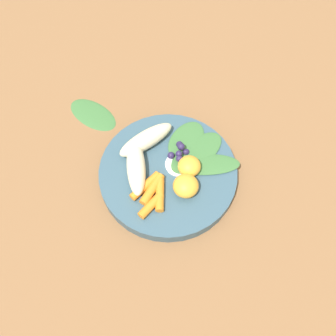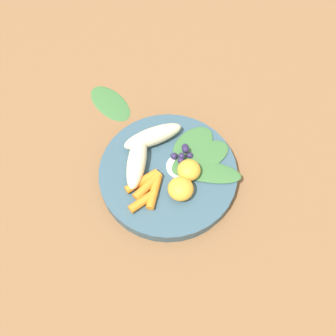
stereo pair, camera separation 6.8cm
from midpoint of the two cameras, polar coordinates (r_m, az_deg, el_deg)
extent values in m
plane|color=brown|center=(0.71, -2.72, -1.63)|extent=(2.40, 2.40, 0.00)
cylinder|color=#385666|center=(0.70, -2.77, -1.15)|extent=(0.25, 0.25, 0.03)
ellipsoid|color=beige|center=(0.68, -7.65, -0.05)|extent=(0.08, 0.12, 0.03)
ellipsoid|color=beige|center=(0.70, -6.06, 3.99)|extent=(0.09, 0.11, 0.03)
ellipsoid|color=#F4A833|center=(0.67, 0.34, 0.01)|extent=(0.04, 0.04, 0.03)
ellipsoid|color=#F4A833|center=(0.65, -0.27, -2.97)|extent=(0.04, 0.04, 0.03)
cylinder|color=orange|center=(0.67, -6.32, -2.94)|extent=(0.04, 0.06, 0.01)
cylinder|color=orange|center=(0.66, -5.32, -3.45)|extent=(0.02, 0.06, 0.02)
cylinder|color=orange|center=(0.65, -5.67, -5.82)|extent=(0.03, 0.05, 0.01)
cylinder|color=orange|center=(0.66, -4.17, -4.31)|extent=(0.04, 0.06, 0.01)
sphere|color=#2D234C|center=(0.70, -0.02, 2.17)|extent=(0.01, 0.01, 0.01)
sphere|color=#2D234C|center=(0.69, 0.26, 1.22)|extent=(0.01, 0.01, 0.01)
sphere|color=#2D234C|center=(0.69, -2.32, 1.64)|extent=(0.01, 0.01, 0.01)
sphere|color=#2D234C|center=(0.71, -1.11, 3.33)|extent=(0.01, 0.01, 0.01)
sphere|color=#2D234C|center=(0.70, -0.09, 2.16)|extent=(0.01, 0.01, 0.01)
sphere|color=#2D234C|center=(0.68, -1.18, 1.87)|extent=(0.01, 0.01, 0.01)
sphere|color=#2D234C|center=(0.69, -0.82, 2.96)|extent=(0.01, 0.01, 0.01)
sphere|color=#2D234C|center=(0.68, -1.15, 1.16)|extent=(0.01, 0.01, 0.01)
cylinder|color=white|center=(0.69, -1.14, 0.28)|extent=(0.05, 0.05, 0.00)
ellipsoid|color=#3D7038|center=(0.69, 2.80, 0.29)|extent=(0.13, 0.09, 0.00)
ellipsoid|color=#3D7038|center=(0.70, 1.53, 2.03)|extent=(0.10, 0.13, 0.00)
ellipsoid|color=#3D7038|center=(0.72, 0.05, 3.98)|extent=(0.07, 0.10, 0.00)
ellipsoid|color=#3D7038|center=(0.80, -13.58, 7.65)|extent=(0.12, 0.08, 0.01)
camera|label=1|loc=(0.03, -92.87, -5.31)|focal=40.78mm
camera|label=2|loc=(0.03, 87.13, 5.31)|focal=40.78mm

